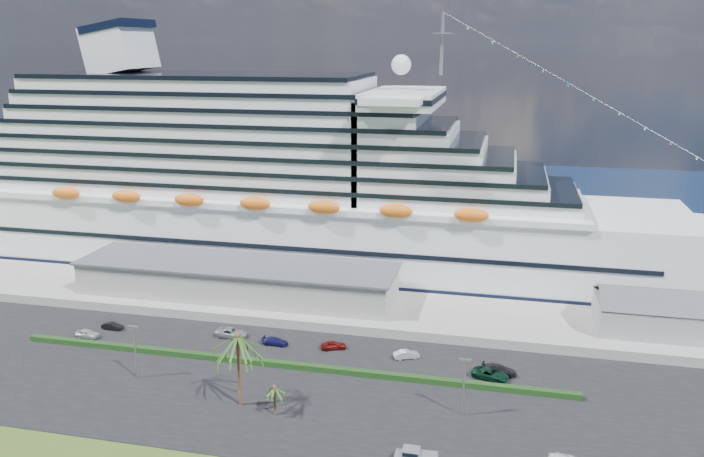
# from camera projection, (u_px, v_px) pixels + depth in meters

# --- Properties ---
(ground) EXTENTS (420.00, 420.00, 0.00)m
(ground) POSITION_uv_depth(u_px,v_px,m) (302.00, 430.00, 88.62)
(ground) COLOR #36541C
(ground) RESTS_ON ground
(asphalt_lot) EXTENTS (140.00, 38.00, 0.12)m
(asphalt_lot) POSITION_uv_depth(u_px,v_px,m) (324.00, 389.00, 98.94)
(asphalt_lot) COLOR black
(asphalt_lot) RESTS_ON ground
(wharf) EXTENTS (240.00, 20.00, 1.80)m
(wharf) POSITION_uv_depth(u_px,v_px,m) (366.00, 309.00, 125.98)
(wharf) COLOR gray
(wharf) RESTS_ON ground
(water) EXTENTS (420.00, 160.00, 0.02)m
(water) POSITION_uv_depth(u_px,v_px,m) (426.00, 205.00, 210.82)
(water) COLOR black
(water) RESTS_ON ground
(cruise_ship) EXTENTS (191.00, 38.00, 54.00)m
(cruise_ship) POSITION_uv_depth(u_px,v_px,m) (292.00, 193.00, 149.04)
(cruise_ship) COLOR silver
(cruise_ship) RESTS_ON ground
(terminal_building) EXTENTS (61.00, 15.00, 6.30)m
(terminal_building) POSITION_uv_depth(u_px,v_px,m) (237.00, 278.00, 130.31)
(terminal_building) COLOR gray
(terminal_building) RESTS_ON wharf
(port_shed) EXTENTS (24.00, 12.31, 7.37)m
(port_shed) POSITION_uv_depth(u_px,v_px,m) (672.00, 316.00, 113.79)
(port_shed) COLOR gray
(port_shed) RESTS_ON wharf
(hedge) EXTENTS (88.00, 1.10, 0.90)m
(hedge) POSITION_uv_depth(u_px,v_px,m) (282.00, 364.00, 105.24)
(hedge) COLOR black
(hedge) RESTS_ON asphalt_lot
(lamp_post_left) EXTENTS (1.60, 0.35, 8.27)m
(lamp_post_left) POSITION_uv_depth(u_px,v_px,m) (135.00, 345.00, 100.79)
(lamp_post_left) COLOR gray
(lamp_post_left) RESTS_ON asphalt_lot
(lamp_post_right) EXTENTS (1.60, 0.35, 8.27)m
(lamp_post_right) POSITION_uv_depth(u_px,v_px,m) (464.00, 380.00, 90.40)
(lamp_post_right) COLOR gray
(lamp_post_right) RESTS_ON asphalt_lot
(palm_tall) EXTENTS (8.82, 8.82, 11.13)m
(palm_tall) POSITION_uv_depth(u_px,v_px,m) (238.00, 344.00, 92.12)
(palm_tall) COLOR #47301E
(palm_tall) RESTS_ON ground
(palm_short) EXTENTS (3.53, 3.53, 4.56)m
(palm_short) POSITION_uv_depth(u_px,v_px,m) (274.00, 391.00, 90.98)
(palm_short) COLOR #47301E
(palm_short) RESTS_ON ground
(parked_car_0) EXTENTS (4.17, 1.81, 1.40)m
(parked_car_0) POSITION_uv_depth(u_px,v_px,m) (88.00, 334.00, 115.75)
(parked_car_0) COLOR #B8B8BA
(parked_car_0) RESTS_ON asphalt_lot
(parked_car_1) EXTENTS (3.85, 1.47, 1.25)m
(parked_car_1) POSITION_uv_depth(u_px,v_px,m) (113.00, 326.00, 119.04)
(parked_car_1) COLOR black
(parked_car_1) RESTS_ON asphalt_lot
(parked_car_2) EXTENTS (5.65, 2.89, 1.53)m
(parked_car_2) POSITION_uv_depth(u_px,v_px,m) (231.00, 333.00, 115.92)
(parked_car_2) COLOR #9B9DA4
(parked_car_2) RESTS_ON asphalt_lot
(parked_car_3) EXTENTS (4.39, 1.90, 1.26)m
(parked_car_3) POSITION_uv_depth(u_px,v_px,m) (275.00, 341.00, 112.95)
(parked_car_3) COLOR #16164D
(parked_car_3) RESTS_ON asphalt_lot
(parked_car_4) EXTENTS (4.44, 3.02, 1.40)m
(parked_car_4) POSITION_uv_depth(u_px,v_px,m) (333.00, 345.00, 111.37)
(parked_car_4) COLOR maroon
(parked_car_4) RESTS_ON asphalt_lot
(parked_car_5) EXTENTS (4.31, 2.96, 1.35)m
(parked_car_5) POSITION_uv_depth(u_px,v_px,m) (407.00, 354.00, 108.12)
(parked_car_5) COLOR silver
(parked_car_5) RESTS_ON asphalt_lot
(parked_car_6) EXTENTS (5.92, 3.83, 1.52)m
(parked_car_6) POSITION_uv_depth(u_px,v_px,m) (490.00, 374.00, 101.54)
(parked_car_6) COLOR black
(parked_car_6) RESTS_ON asphalt_lot
(parked_car_7) EXTENTS (5.41, 2.73, 1.51)m
(parked_car_7) POSITION_uv_depth(u_px,v_px,m) (499.00, 370.00, 102.93)
(parked_car_7) COLOR black
(parked_car_7) RESTS_ON asphalt_lot
(pickup_truck) EXTENTS (5.06, 2.02, 1.78)m
(pickup_truck) POSITION_uv_depth(u_px,v_px,m) (416.00, 455.00, 81.20)
(pickup_truck) COLOR black
(pickup_truck) RESTS_ON asphalt_lot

